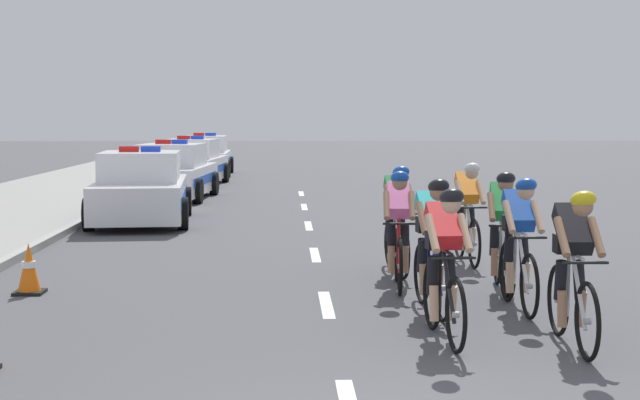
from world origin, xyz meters
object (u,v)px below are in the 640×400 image
Objects in this scene: cyclist_fifth at (399,228)px; police_car_second at (173,174)px; police_car_furthest at (205,157)px; cyclist_second at (574,266)px; cyclist_fourth at (519,242)px; cyclist_sixth at (503,230)px; traffic_cone_mid at (29,269)px; cyclist_lead at (444,262)px; police_car_third at (191,164)px; cyclist_eighth at (467,211)px; police_car_nearest at (141,190)px; cyclist_seventh at (397,218)px; cyclist_third at (432,243)px.

police_car_second is (-4.43, 13.35, -0.11)m from cyclist_fifth.
police_car_second and police_car_furthest have the same top height.
cyclist_second is 1.77m from cyclist_fourth.
cyclist_sixth is 2.68× the size of traffic_cone_mid.
cyclist_lead is 1.00× the size of cyclist_second.
police_car_third is at bearing -90.02° from police_car_furthest.
cyclist_fourth is 1.00× the size of cyclist_eighth.
police_car_nearest reaches higher than cyclist_second.
police_car_nearest is at bearing -89.97° from police_car_second.
cyclist_fifth is 1.00× the size of cyclist_sixth.
cyclist_second is at bearing -70.95° from police_car_second.
cyclist_seventh is at bearing -78.62° from police_car_furthest.
police_car_furthest is (-4.62, 25.26, -0.11)m from cyclist_third.
police_car_nearest is at bearing 121.66° from cyclist_fourth.
cyclist_eighth reaches higher than traffic_cone_mid.
cyclist_sixth is 1.85m from cyclist_seventh.
cyclist_lead is at bearing -78.01° from police_car_third.
police_car_second is (-4.53, 16.20, -0.11)m from cyclist_lead.
cyclist_sixth is at bearing -90.05° from cyclist_eighth.
traffic_cone_mid is at bearing 164.89° from cyclist_third.
police_car_second is at bearing 112.72° from cyclist_sixth.
cyclist_fourth is 2.80m from cyclist_seventh.
police_car_third is 7.07× the size of traffic_cone_mid.
cyclist_third is 0.38× the size of police_car_second.
police_car_nearest reaches higher than cyclist_eighth.
cyclist_second is 0.38× the size of police_car_second.
cyclist_fifth is 19.00m from police_car_third.
police_car_furthest is at bearing 104.69° from cyclist_eighth.
cyclist_second and cyclist_eighth have the same top height.
cyclist_sixth is at bearing -11.82° from cyclist_fifth.
traffic_cone_mid is (-0.21, -23.95, -0.37)m from police_car_furthest.
cyclist_lead is at bearing -74.38° from police_car_second.
police_car_nearest and police_car_third have the same top height.
cyclist_eighth is at bearing 90.00° from cyclist_second.
police_car_second is (-4.55, 12.17, -0.11)m from cyclist_seventh.
police_car_furthest is at bearing 100.54° from cyclist_fifth.
cyclist_fifth is 0.39× the size of police_car_furthest.
cyclist_lead is at bearing -29.38° from traffic_cone_mid.
cyclist_third is (-1.08, 1.69, 0.00)m from cyclist_second.
police_car_furthest reaches higher than cyclist_fifth.
cyclist_fifth and cyclist_eighth have the same top height.
cyclist_second is at bearing -75.24° from police_car_third.
cyclist_eighth is at bearing -75.31° from police_car_furthest.
cyclist_sixth is 1.00× the size of cyclist_eighth.
police_car_furthest is at bearing 100.38° from cyclist_third.
police_car_second and police_car_third have the same top height.
cyclist_fourth is 1.85m from cyclist_fifth.
cyclist_lead is 1.00× the size of cyclist_fifth.
cyclist_fifth is (-1.20, 1.40, 0.00)m from cyclist_fourth.
cyclist_second is at bearing -68.06° from cyclist_fifth.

